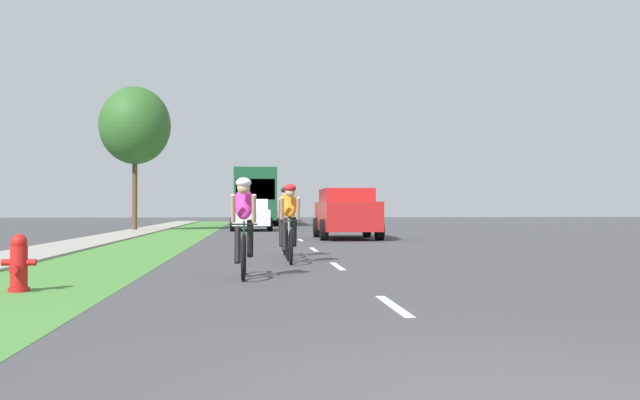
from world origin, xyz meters
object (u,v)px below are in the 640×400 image
(bus_dark_green, at_px, (255,194))
(sedan_white, at_px, (252,215))
(cyclist_distant, at_px, (286,221))
(suv_red, at_px, (346,212))
(cyclist_lead, at_px, (244,227))
(fire_hydrant_red, at_px, (19,264))
(cyclist_trailing, at_px, (290,223))
(street_tree_far, at_px, (135,126))

(bus_dark_green, bearing_deg, sedan_white, -90.91)
(cyclist_distant, relative_size, suv_red, 0.37)
(cyclist_lead, bearing_deg, suv_red, 76.53)
(cyclist_distant, height_order, suv_red, suv_red)
(fire_hydrant_red, distance_m, sedan_white, 25.97)
(cyclist_distant, relative_size, sedan_white, 0.40)
(sedan_white, bearing_deg, suv_red, -70.51)
(cyclist_trailing, relative_size, suv_red, 0.37)
(fire_hydrant_red, height_order, bus_dark_green, bus_dark_green)
(sedan_white, relative_size, bus_dark_green, 0.37)
(cyclist_distant, distance_m, bus_dark_green, 31.50)
(cyclist_trailing, height_order, cyclist_distant, same)
(cyclist_trailing, xyz_separation_m, bus_dark_green, (-0.65, 33.30, 1.17))
(fire_hydrant_red, relative_size, bus_dark_green, 0.07)
(fire_hydrant_red, height_order, cyclist_lead, cyclist_lead)
(street_tree_far, bearing_deg, cyclist_lead, -77.01)
(fire_hydrant_red, distance_m, street_tree_far, 26.45)
(sedan_white, height_order, bus_dark_green, bus_dark_green)
(sedan_white, bearing_deg, cyclist_lead, -90.05)
(cyclist_trailing, relative_size, sedan_white, 0.40)
(cyclist_trailing, relative_size, bus_dark_green, 0.15)
(cyclist_lead, xyz_separation_m, cyclist_distant, (0.87, 4.91, 0.00))
(cyclist_trailing, bearing_deg, sedan_white, 92.30)
(cyclist_lead, xyz_separation_m, suv_red, (3.46, 14.45, 0.14))
(suv_red, distance_m, bus_dark_green, 22.19)
(cyclist_lead, relative_size, bus_dark_green, 0.15)
(bus_dark_green, bearing_deg, cyclist_distant, -88.80)
(cyclist_distant, relative_size, bus_dark_green, 0.15)
(cyclist_lead, distance_m, street_tree_far, 25.26)
(fire_hydrant_red, xyz_separation_m, suv_red, (6.39, 16.08, 0.58))
(street_tree_far, bearing_deg, fire_hydrant_red, -84.12)
(cyclist_lead, distance_m, cyclist_distant, 4.99)
(bus_dark_green, relative_size, street_tree_far, 1.67)
(cyclist_lead, distance_m, suv_red, 14.86)
(cyclist_trailing, distance_m, suv_red, 11.67)
(cyclist_distant, distance_m, sedan_white, 19.28)
(bus_dark_green, bearing_deg, cyclist_trailing, -88.88)
(suv_red, bearing_deg, bus_dark_green, 98.42)
(cyclist_lead, relative_size, cyclist_distant, 1.00)
(suv_red, distance_m, street_tree_far, 13.98)
(suv_red, bearing_deg, cyclist_distant, -105.17)
(suv_red, xyz_separation_m, bus_dark_green, (-3.24, 21.93, 1.03))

